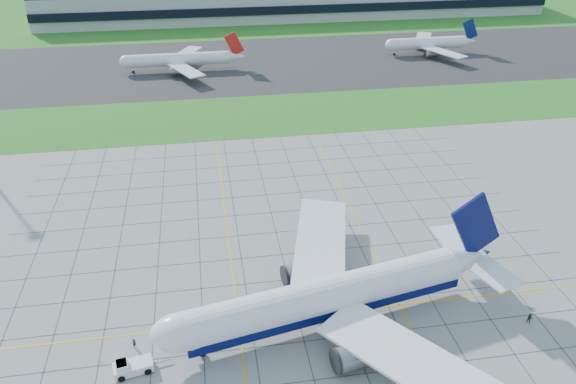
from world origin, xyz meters
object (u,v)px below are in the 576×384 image
object	(u,v)px
airliner	(329,297)
crew_far	(530,319)
pushback_tug	(131,367)
crew_near	(134,343)
distant_jet_2	(429,43)
distant_jet_1	(180,59)

from	to	relation	value
airliner	crew_far	size ratio (longest dim) A/B	31.64
airliner	pushback_tug	xyz separation A→B (m)	(-31.63, -5.90, -4.27)
crew_near	distant_jet_2	distance (m)	186.85
pushback_tug	distant_jet_2	bearing A→B (deg)	43.72
distant_jet_1	distant_jet_2	bearing A→B (deg)	4.10
pushback_tug	crew_near	size ratio (longest dim) A/B	5.13
distant_jet_1	pushback_tug	bearing A→B (deg)	-92.56
airliner	distant_jet_2	distance (m)	169.70
crew_near	distant_jet_1	size ratio (longest dim) A/B	0.04
distant_jet_1	distant_jet_2	xyz separation A→B (m)	(102.06, 7.32, -0.00)
airliner	distant_jet_2	world-z (taller)	airliner
distant_jet_1	distant_jet_2	distance (m)	102.32
crew_far	airliner	bearing A→B (deg)	-158.90
crew_far	distant_jet_2	distance (m)	162.97
airliner	crew_far	distance (m)	33.82
pushback_tug	crew_far	bearing A→B (deg)	-11.39
crew_near	airliner	bearing A→B (deg)	-41.86
airliner	crew_near	bearing A→B (deg)	169.84
airliner	pushback_tug	size ratio (longest dim) A/B	7.11
airliner	pushback_tug	bearing A→B (deg)	178.99
crew_near	distant_jet_2	bearing A→B (deg)	11.14
crew_far	distant_jet_1	xyz separation A→B (m)	(-58.00, 149.54, 3.52)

